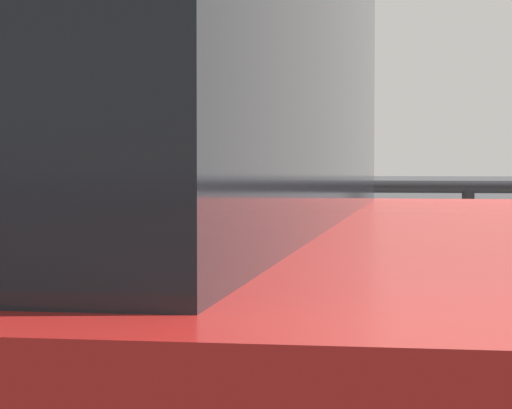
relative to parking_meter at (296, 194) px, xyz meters
name	(u,v)px	position (x,y,z in m)	size (l,w,h in m)	color
parking_meter	(296,194)	(0.00, 0.00, 0.00)	(0.19, 0.20, 1.36)	slate
pedestrian_at_meter	(118,192)	(-0.48, -0.02, 0.01)	(0.64, 0.65, 1.76)	black
background_railing	(278,239)	(-0.35, 2.50, -0.30)	(24.06, 0.06, 1.00)	black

